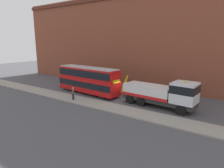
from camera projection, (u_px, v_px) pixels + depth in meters
ground_plane at (124, 99)px, 27.39m from camera, size 120.00×120.00×0.00m
near_kerb at (106, 106)px, 24.00m from camera, size 60.00×2.80×0.15m
building_facade at (149, 40)px, 31.96m from camera, size 60.00×1.50×16.00m
recovery_tow_truck at (162, 93)px, 23.50m from camera, size 10.22×3.30×3.67m
double_decker_bus at (88, 79)px, 29.99m from camera, size 11.17×3.37×4.06m
pedestrian_onlooker at (73, 94)px, 26.34m from camera, size 0.45×0.47×1.71m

